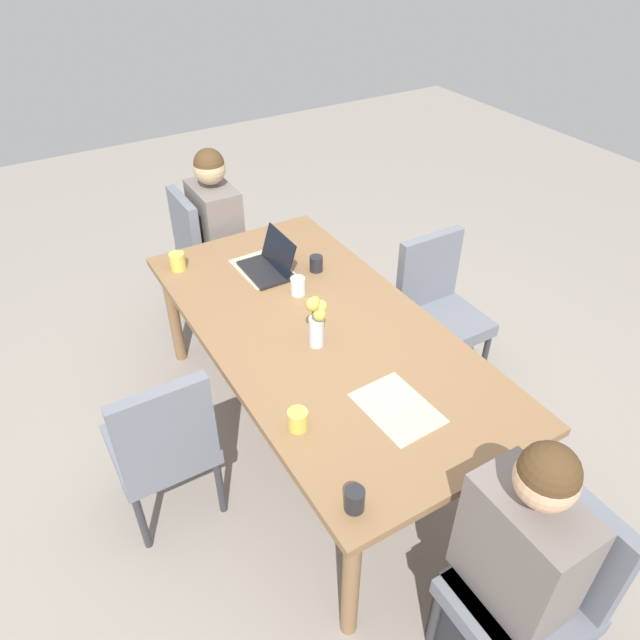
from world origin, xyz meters
The scene contains 17 objects.
ground_plane centered at (0.00, 0.00, 0.00)m, with size 10.00×10.00×0.00m, color gray.
dining_table centered at (0.00, 0.00, 0.67)m, with size 2.17×1.07×0.73m.
chair_head_right_left_near centered at (1.42, 0.07, 0.50)m, with size 0.44×0.44×0.90m.
person_head_right_left_near centered at (1.36, -0.01, 0.53)m, with size 0.40×0.36×1.19m.
chair_head_left_left_mid centered at (-1.41, -0.07, 0.50)m, with size 0.44×0.44×0.90m.
person_head_left_left_mid centered at (-1.35, 0.01, 0.53)m, with size 0.40×0.36×1.19m.
chair_far_left_far centered at (-0.09, 0.87, 0.50)m, with size 0.44×0.44×0.90m.
chair_near_right_near centered at (0.11, -0.87, 0.50)m, with size 0.44×0.44×0.90m.
flower_vase centered at (-0.10, 0.08, 0.89)m, with size 0.09×0.11×0.27m.
placemat_head_right_left_near centered at (0.64, 0.00, 0.74)m, with size 0.36×0.26×0.00m, color beige.
placemat_head_left_left_mid centered at (-0.64, 0.00, 0.74)m, with size 0.36×0.26×0.00m, color beige.
laptop_head_right_left_near centered at (0.60, -0.03, 0.78)m, with size 0.32×0.22×0.21m.
coffee_mug_near_left centered at (0.88, 0.41, 0.78)m, with size 0.09×0.09×0.10m, color #DBC64C.
coffee_mug_near_right centered at (0.47, -0.25, 0.78)m, with size 0.07×0.07×0.09m, color #232328.
coffee_mug_centre_left centered at (-0.95, 0.42, 0.78)m, with size 0.07×0.07×0.09m, color #232328.
coffee_mug_centre_right centered at (-0.52, 0.41, 0.78)m, with size 0.08×0.08×0.09m, color #DBC64C.
coffee_mug_far_left centered at (0.32, -0.05, 0.78)m, with size 0.08×0.08×0.10m, color white.
Camera 1 is at (-1.97, 1.16, 2.52)m, focal length 33.05 mm.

